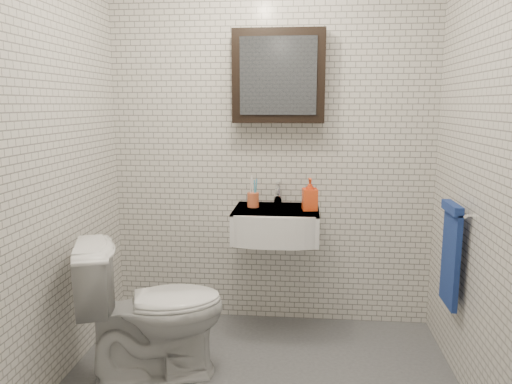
% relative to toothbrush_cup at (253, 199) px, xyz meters
% --- Properties ---
extents(room_shell, '(2.22, 2.02, 2.51)m').
position_rel_toothbrush_cup_xyz_m(room_shell, '(0.11, -0.82, 0.56)').
color(room_shell, silver).
rests_on(room_shell, ground).
extents(washbasin, '(0.55, 0.50, 0.20)m').
position_rel_toothbrush_cup_xyz_m(washbasin, '(0.16, -0.08, -0.15)').
color(washbasin, white).
rests_on(washbasin, room_shell).
extents(faucet, '(0.06, 0.20, 0.15)m').
position_rel_toothbrush_cup_xyz_m(faucet, '(0.16, 0.11, 0.01)').
color(faucet, silver).
rests_on(faucet, washbasin).
extents(mirror_cabinet, '(0.60, 0.15, 0.60)m').
position_rel_toothbrush_cup_xyz_m(mirror_cabinet, '(0.16, 0.11, 0.80)').
color(mirror_cabinet, black).
rests_on(mirror_cabinet, room_shell).
extents(towel_rail, '(0.09, 0.30, 0.58)m').
position_rel_toothbrush_cup_xyz_m(towel_rail, '(1.15, -0.47, -0.18)').
color(towel_rail, silver).
rests_on(towel_rail, room_shell).
extents(toothbrush_cup, '(0.09, 0.09, 0.21)m').
position_rel_toothbrush_cup_xyz_m(toothbrush_cup, '(0.00, 0.00, 0.00)').
color(toothbrush_cup, '#CB5A32').
rests_on(toothbrush_cup, washbasin).
extents(soap_bottle, '(0.11, 0.11, 0.21)m').
position_rel_toothbrush_cup_xyz_m(soap_bottle, '(0.37, -0.06, 0.05)').
color(soap_bottle, orange).
rests_on(soap_bottle, washbasin).
extents(toilet, '(0.89, 0.68, 0.80)m').
position_rel_toothbrush_cup_xyz_m(toilet, '(-0.49, -0.67, -0.50)').
color(toilet, white).
rests_on(toilet, ground).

